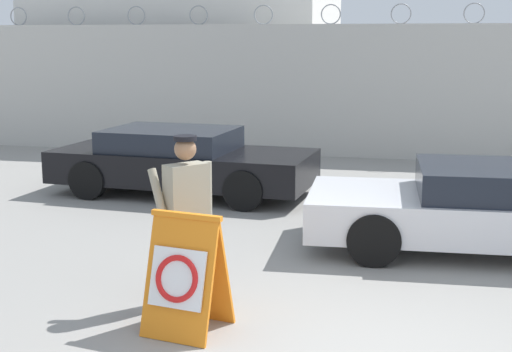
# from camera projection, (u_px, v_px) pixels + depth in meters

# --- Properties ---
(perimeter_wall) EXTENTS (36.00, 0.30, 3.57)m
(perimeter_wall) POSITION_uv_depth(u_px,v_px,m) (398.00, 92.00, 16.54)
(perimeter_wall) COLOR beige
(perimeter_wall) RESTS_ON ground_plane
(building_block) EXTENTS (8.24, 7.27, 6.57)m
(building_block) POSITION_uv_depth(u_px,v_px,m) (197.00, 22.00, 22.16)
(building_block) COLOR silver
(building_block) RESTS_ON ground_plane
(barricade_sign) EXTENTS (0.81, 0.81, 1.18)m
(barricade_sign) POSITION_uv_depth(u_px,v_px,m) (185.00, 274.00, 6.81)
(barricade_sign) COLOR orange
(barricade_sign) RESTS_ON ground_plane
(security_guard) EXTENTS (0.64, 0.54, 1.81)m
(security_guard) POSITION_uv_depth(u_px,v_px,m) (186.00, 210.00, 7.50)
(security_guard) COLOR black
(security_guard) RESTS_ON ground_plane
(parked_car_front_coupe) EXTENTS (4.80, 2.30, 1.19)m
(parked_car_front_coupe) POSITION_uv_depth(u_px,v_px,m) (181.00, 161.00, 12.89)
(parked_car_front_coupe) COLOR black
(parked_car_front_coupe) RESTS_ON ground_plane
(parked_car_rear_sedan) EXTENTS (4.72, 2.13, 1.16)m
(parked_car_rear_sedan) POSITION_uv_depth(u_px,v_px,m) (490.00, 208.00, 9.39)
(parked_car_rear_sedan) COLOR black
(parked_car_rear_sedan) RESTS_ON ground_plane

